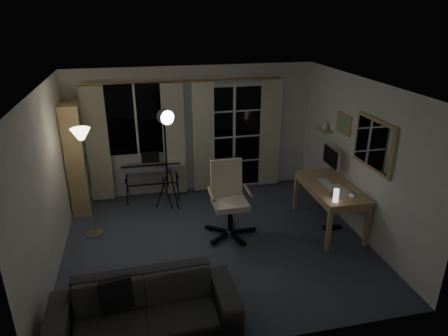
# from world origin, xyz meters

# --- Properties ---
(floor) EXTENTS (4.50, 4.00, 0.02)m
(floor) POSITION_xyz_m (0.00, 0.00, -0.01)
(floor) COLOR #3D4859
(floor) RESTS_ON ground
(window) EXTENTS (1.20, 0.08, 1.40)m
(window) POSITION_xyz_m (-1.05, 1.97, 1.50)
(window) COLOR white
(window) RESTS_ON floor
(french_door) EXTENTS (1.32, 0.09, 2.11)m
(french_door) POSITION_xyz_m (0.75, 1.97, 1.03)
(french_door) COLOR white
(french_door) RESTS_ON floor
(curtains) EXTENTS (3.60, 0.07, 2.13)m
(curtains) POSITION_xyz_m (-0.14, 1.88, 1.09)
(curtains) COLOR gold
(curtains) RESTS_ON floor
(bookshelf) EXTENTS (0.34, 0.90, 1.93)m
(bookshelf) POSITION_xyz_m (-2.12, 1.72, 0.91)
(bookshelf) COLOR #A38956
(bookshelf) RESTS_ON floor
(torchiere_lamp) EXTENTS (0.35, 0.35, 1.75)m
(torchiere_lamp) POSITION_xyz_m (-1.83, 0.67, 1.41)
(torchiere_lamp) COLOR #B2B2B7
(torchiere_lamp) RESTS_ON floor
(keyboard_piano) EXTENTS (1.19, 0.59, 0.86)m
(keyboard_piano) POSITION_xyz_m (-0.85, 1.70, 0.65)
(keyboard_piano) COLOR black
(keyboard_piano) RESTS_ON floor
(studio_light) EXTENTS (0.43, 0.43, 1.86)m
(studio_light) POSITION_xyz_m (-0.58, 1.25, 1.49)
(studio_light) COLOR black
(studio_light) RESTS_ON floor
(office_chair) EXTENTS (0.78, 0.82, 1.18)m
(office_chair) POSITION_xyz_m (0.26, 0.33, 0.70)
(office_chair) COLOR black
(office_chair) RESTS_ON floor
(desk) EXTENTS (0.71, 1.39, 0.74)m
(desk) POSITION_xyz_m (1.88, 0.11, 0.65)
(desk) COLOR tan
(desk) RESTS_ON floor
(monitor) EXTENTS (0.18, 0.53, 0.46)m
(monitor) POSITION_xyz_m (2.08, 0.56, 1.02)
(monitor) COLOR silver
(monitor) RESTS_ON desk
(desk_clutter) EXTENTS (0.44, 0.84, 0.94)m
(desk_clutter) POSITION_xyz_m (1.82, -0.12, 0.58)
(desk_clutter) COLOR white
(desk_clutter) RESTS_ON desk
(mug) EXTENTS (0.12, 0.10, 0.12)m
(mug) POSITION_xyz_m (1.98, -0.39, 0.80)
(mug) COLOR silver
(mug) RESTS_ON desk
(wall_mirror) EXTENTS (0.04, 0.94, 0.74)m
(wall_mirror) POSITION_xyz_m (2.22, -0.35, 1.55)
(wall_mirror) COLOR #A38956
(wall_mirror) RESTS_ON floor
(framed_print) EXTENTS (0.03, 0.42, 0.32)m
(framed_print) POSITION_xyz_m (2.23, 0.55, 1.60)
(framed_print) COLOR #A38956
(framed_print) RESTS_ON floor
(wall_shelf) EXTENTS (0.16, 0.30, 0.18)m
(wall_shelf) POSITION_xyz_m (2.16, 1.05, 1.41)
(wall_shelf) COLOR #A38956
(wall_shelf) RESTS_ON floor
(sofa) EXTENTS (2.05, 0.66, 0.80)m
(sofa) POSITION_xyz_m (-1.11, -1.55, 0.40)
(sofa) COLOR #2D2D30
(sofa) RESTS_ON floor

